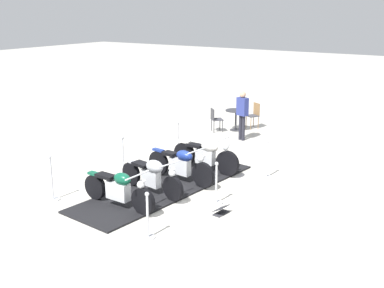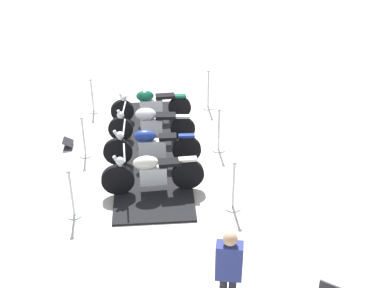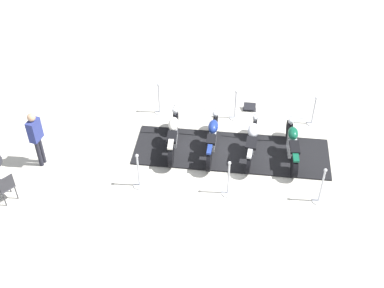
% 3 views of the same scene
% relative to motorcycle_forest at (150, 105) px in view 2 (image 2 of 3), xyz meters
% --- Properties ---
extents(ground_plane, '(80.00, 80.00, 0.00)m').
position_rel_motorcycle_forest_xyz_m(ground_plane, '(0.14, 1.67, -0.48)').
color(ground_plane, beige).
extents(display_platform, '(2.24, 5.70, 0.05)m').
position_rel_motorcycle_forest_xyz_m(display_platform, '(0.14, 1.67, -0.46)').
color(display_platform, black).
rests_on(display_platform, ground_plane).
extents(motorcycle_forest, '(2.16, 0.77, 0.91)m').
position_rel_motorcycle_forest_xyz_m(motorcycle_forest, '(0.00, 0.00, 0.00)').
color(motorcycle_forest, black).
rests_on(motorcycle_forest, display_platform).
extents(motorcycle_chrome, '(2.17, 0.69, 0.92)m').
position_rel_motorcycle_forest_xyz_m(motorcycle_chrome, '(0.13, 1.11, 0.04)').
color(motorcycle_chrome, black).
rests_on(motorcycle_chrome, display_platform).
extents(motorcycle_navy, '(2.26, 0.76, 0.99)m').
position_rel_motorcycle_forest_xyz_m(motorcycle_navy, '(0.23, 2.22, 0.03)').
color(motorcycle_navy, black).
rests_on(motorcycle_navy, display_platform).
extents(motorcycle_cream, '(2.19, 0.71, 1.02)m').
position_rel_motorcycle_forest_xyz_m(motorcycle_cream, '(0.34, 3.34, 0.03)').
color(motorcycle_cream, black).
rests_on(motorcycle_cream, display_platform).
extents(stanchion_left_rear, '(0.34, 0.34, 1.12)m').
position_rel_motorcycle_forest_xyz_m(stanchion_left_rear, '(-1.23, 4.18, -0.13)').
color(stanchion_left_rear, silver).
rests_on(stanchion_left_rear, ground_plane).
extents(stanchion_right_rear, '(0.30, 0.30, 1.09)m').
position_rel_motorcycle_forest_xyz_m(stanchion_right_rear, '(1.99, 3.86, -0.10)').
color(stanchion_right_rear, silver).
rests_on(stanchion_right_rear, ground_plane).
extents(stanchion_right_front, '(0.30, 0.30, 1.01)m').
position_rel_motorcycle_forest_xyz_m(stanchion_right_front, '(1.52, -0.84, -0.14)').
color(stanchion_right_front, silver).
rests_on(stanchion_right_front, ground_plane).
extents(stanchion_left_front, '(0.33, 0.33, 1.15)m').
position_rel_motorcycle_forest_xyz_m(stanchion_left_front, '(-1.71, -0.52, -0.11)').
color(stanchion_left_front, silver).
rests_on(stanchion_left_front, ground_plane).
extents(stanchion_left_mid, '(0.34, 0.34, 1.13)m').
position_rel_motorcycle_forest_xyz_m(stanchion_left_mid, '(-1.47, 1.83, -0.12)').
color(stanchion_left_mid, silver).
rests_on(stanchion_left_mid, ground_plane).
extents(stanchion_right_mid, '(0.32, 0.32, 1.05)m').
position_rel_motorcycle_forest_xyz_m(stanchion_right_mid, '(1.75, 1.51, -0.14)').
color(stanchion_right_mid, silver).
rests_on(stanchion_right_mid, ground_plane).
extents(info_placard, '(0.28, 0.43, 0.21)m').
position_rel_motorcycle_forest_xyz_m(info_placard, '(2.17, 1.02, -0.41)').
color(info_placard, '#333338').
rests_on(info_placard, ground_plane).
extents(bystander_person, '(0.45, 0.32, 1.75)m').
position_rel_motorcycle_forest_xyz_m(bystander_person, '(-0.42, 6.98, 0.57)').
color(bystander_person, '#23232D').
rests_on(bystander_person, ground_plane).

